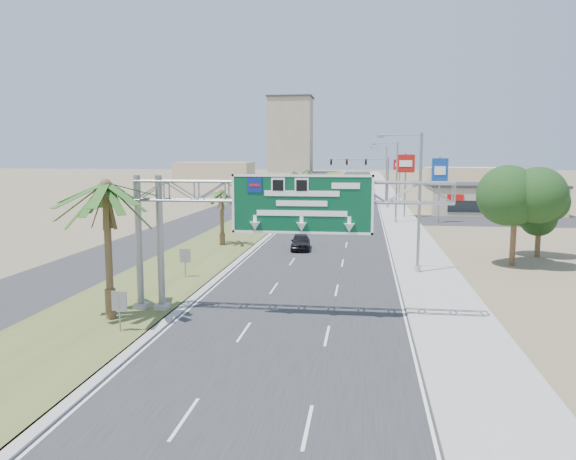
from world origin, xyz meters
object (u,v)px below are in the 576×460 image
(pole_sign_red_near, at_px, (406,167))
(pole_sign_red_far, at_px, (400,168))
(car_right_lane, at_px, (354,211))
(sign_gantry, at_px, (273,202))
(car_left_lane, at_px, (300,242))
(palm_near, at_px, (106,186))
(store_building, at_px, (492,199))
(pole_sign_blue, at_px, (440,173))
(signal_mast, at_px, (375,177))
(car_mid_lane, at_px, (320,222))
(car_far, at_px, (318,199))

(pole_sign_red_near, relative_size, pole_sign_red_far, 1.11)
(car_right_lane, distance_m, pole_sign_red_near, 9.23)
(sign_gantry, height_order, car_left_lane, sign_gantry)
(palm_near, distance_m, store_building, 66.04)
(pole_sign_blue, bearing_deg, sign_gantry, -107.85)
(signal_mast, height_order, store_building, signal_mast)
(signal_mast, relative_size, pole_sign_blue, 1.25)
(signal_mast, height_order, pole_sign_red_near, pole_sign_red_near)
(pole_sign_blue, relative_size, pole_sign_red_far, 1.05)
(pole_sign_red_far, bearing_deg, store_building, -49.67)
(store_building, relative_size, pole_sign_red_near, 2.07)
(store_building, bearing_deg, sign_gantry, -112.36)
(signal_mast, xyz_separation_m, car_mid_lane, (-6.67, -26.06, -4.09))
(palm_near, xyz_separation_m, pole_sign_red_far, (18.74, 72.67, -0.77))
(palm_near, relative_size, signal_mast, 0.81)
(pole_sign_red_far, bearing_deg, palm_near, -104.46)
(car_right_lane, bearing_deg, store_building, 11.60)
(signal_mast, bearing_deg, store_building, -19.54)
(pole_sign_red_near, height_order, pole_sign_red_far, pole_sign_red_near)
(signal_mast, distance_m, car_mid_lane, 27.21)
(pole_sign_red_near, bearing_deg, car_left_lane, -111.56)
(sign_gantry, xyz_separation_m, car_right_lane, (3.19, 49.54, -5.35))
(palm_near, bearing_deg, car_far, 86.38)
(store_building, height_order, pole_sign_red_near, pole_sign_red_near)
(pole_sign_red_far, bearing_deg, car_mid_lane, -107.62)
(palm_near, distance_m, car_far, 72.88)
(pole_sign_red_near, distance_m, pole_sign_blue, 6.93)
(sign_gantry, bearing_deg, pole_sign_red_near, 78.33)
(store_building, height_order, car_mid_lane, store_building)
(sign_gantry, bearing_deg, car_right_lane, 86.32)
(store_building, relative_size, car_far, 3.88)
(car_right_lane, height_order, pole_sign_red_far, pole_sign_red_far)
(sign_gantry, bearing_deg, car_far, 92.89)
(pole_sign_blue, bearing_deg, pole_sign_red_near, 123.03)
(pole_sign_red_far, bearing_deg, pole_sign_red_near, -91.41)
(pole_sign_red_near, bearing_deg, car_mid_lane, -129.53)
(store_building, height_order, car_far, store_building)
(pole_sign_red_near, distance_m, pole_sign_red_far, 22.05)
(pole_sign_red_near, bearing_deg, sign_gantry, -101.67)
(car_mid_lane, bearing_deg, car_left_lane, -89.23)
(pole_sign_red_far, bearing_deg, car_far, -179.17)
(pole_sign_red_near, bearing_deg, car_far, 121.95)
(sign_gantry, bearing_deg, pole_sign_red_far, 81.47)
(car_right_lane, bearing_deg, pole_sign_red_near, -13.46)
(sign_gantry, relative_size, pole_sign_red_far, 2.14)
(sign_gantry, distance_m, pole_sign_blue, 45.10)
(car_left_lane, xyz_separation_m, car_mid_lane, (0.50, 15.12, 0.05))
(palm_near, height_order, car_mid_lane, palm_near)
(store_building, distance_m, car_far, 30.33)
(store_building, xyz_separation_m, pole_sign_blue, (-9.24, -13.15, 4.16))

